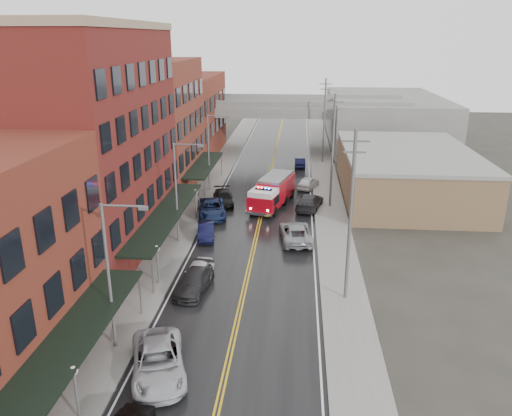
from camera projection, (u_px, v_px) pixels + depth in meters
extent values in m
cube|color=black|center=(260.00, 221.00, 49.69)|extent=(11.00, 160.00, 0.02)
cube|color=slate|center=(188.00, 218.00, 50.26)|extent=(3.00, 160.00, 0.15)
cube|color=slate|center=(334.00, 223.00, 49.07)|extent=(3.00, 160.00, 0.15)
cube|color=gray|center=(204.00, 219.00, 50.12)|extent=(0.30, 160.00, 0.15)
cube|color=gray|center=(317.00, 222.00, 49.21)|extent=(0.30, 160.00, 0.15)
cube|color=maroon|center=(93.00, 144.00, 41.24)|extent=(9.00, 20.00, 18.00)
cube|color=maroon|center=(154.00, 126.00, 58.22)|extent=(9.00, 15.00, 15.00)
cube|color=maroon|center=(187.00, 116.00, 75.19)|extent=(9.00, 20.00, 12.00)
cube|color=brown|center=(406.00, 174.00, 57.00)|extent=(14.00, 22.00, 5.00)
cube|color=slate|center=(384.00, 120.00, 84.61)|extent=(18.00, 30.00, 8.00)
cube|color=black|center=(69.00, 343.00, 24.83)|extent=(2.60, 16.00, 0.18)
cylinder|color=slate|center=(140.00, 296.00, 32.39)|extent=(0.10, 0.10, 3.00)
cube|color=black|center=(166.00, 214.00, 42.73)|extent=(2.60, 18.00, 0.18)
cylinder|color=slate|center=(152.00, 276.00, 35.02)|extent=(0.10, 0.10, 3.00)
cylinder|color=slate|center=(199.00, 200.00, 51.22)|extent=(0.10, 0.10, 3.00)
cube|color=black|center=(204.00, 165.00, 59.21)|extent=(2.60, 13.00, 0.18)
cylinder|color=slate|center=(204.00, 192.00, 53.86)|extent=(0.10, 0.10, 3.00)
cylinder|color=slate|center=(221.00, 165.00, 65.35)|extent=(0.10, 0.10, 3.00)
cylinder|color=#59595B|center=(77.00, 398.00, 23.38)|extent=(0.14, 0.14, 2.80)
sphere|color=silver|center=(73.00, 371.00, 22.89)|extent=(0.44, 0.44, 0.44)
cylinder|color=#59595B|center=(158.00, 267.00, 36.57)|extent=(0.14, 0.14, 2.80)
sphere|color=silver|center=(157.00, 249.00, 36.08)|extent=(0.44, 0.44, 0.44)
cylinder|color=#59595B|center=(196.00, 206.00, 49.75)|extent=(0.14, 0.14, 2.80)
sphere|color=silver|center=(195.00, 192.00, 49.26)|extent=(0.44, 0.44, 0.44)
cylinder|color=#59595B|center=(109.00, 279.00, 28.05)|extent=(0.18, 0.18, 9.00)
cylinder|color=#59595B|center=(123.00, 206.00, 26.52)|extent=(2.40, 0.12, 0.12)
cube|color=#59595B|center=(143.00, 208.00, 26.47)|extent=(0.50, 0.22, 0.18)
cylinder|color=#59595B|center=(176.00, 194.00, 43.12)|extent=(0.18, 0.18, 9.00)
cylinder|color=#59595B|center=(188.00, 144.00, 41.59)|extent=(2.40, 0.12, 0.12)
cube|color=#59595B|center=(201.00, 146.00, 41.54)|extent=(0.50, 0.22, 0.18)
cylinder|color=#59595B|center=(209.00, 153.00, 58.19)|extent=(0.18, 0.18, 9.00)
cylinder|color=#59595B|center=(218.00, 116.00, 56.66)|extent=(2.40, 0.12, 0.12)
cube|color=#59595B|center=(227.00, 117.00, 56.61)|extent=(0.50, 0.22, 0.18)
cylinder|color=#59595B|center=(350.00, 219.00, 33.02)|extent=(0.24, 0.24, 12.00)
cube|color=#59595B|center=(355.00, 141.00, 31.33)|extent=(1.80, 0.12, 0.12)
cube|color=#59595B|center=(355.00, 152.00, 31.56)|extent=(1.40, 0.12, 0.12)
cylinder|color=#59595B|center=(333.00, 153.00, 51.86)|extent=(0.24, 0.24, 12.00)
cube|color=#59595B|center=(335.00, 102.00, 50.17)|extent=(1.80, 0.12, 0.12)
cube|color=#59595B|center=(335.00, 109.00, 50.40)|extent=(1.40, 0.12, 0.12)
cylinder|color=#59595B|center=(324.00, 122.00, 70.70)|extent=(0.24, 0.24, 12.00)
cube|color=#59595B|center=(326.00, 84.00, 69.01)|extent=(1.80, 0.12, 0.12)
cube|color=#59595B|center=(326.00, 89.00, 69.23)|extent=(1.40, 0.12, 0.12)
cube|color=slate|center=(276.00, 109.00, 77.63)|extent=(40.00, 10.00, 1.50)
cube|color=slate|center=(207.00, 132.00, 79.75)|extent=(1.60, 8.00, 6.00)
cube|color=slate|center=(346.00, 134.00, 77.96)|extent=(1.60, 8.00, 6.00)
cube|color=#A40713|center=(276.00, 188.00, 54.68)|extent=(4.12, 6.40, 2.26)
cube|color=#A40713|center=(264.00, 202.00, 51.06)|extent=(3.31, 3.39, 1.61)
cube|color=silver|center=(264.00, 192.00, 50.71)|extent=(3.13, 3.15, 0.54)
cube|color=black|center=(264.00, 199.00, 51.15)|extent=(3.06, 2.36, 0.86)
cube|color=slate|center=(276.00, 177.00, 54.26)|extent=(3.75, 5.92, 0.32)
cube|color=black|center=(264.00, 189.00, 50.60)|extent=(1.74, 0.73, 0.15)
sphere|color=#FF0C0C|center=(258.00, 188.00, 50.76)|extent=(0.21, 0.21, 0.21)
sphere|color=#1933FF|center=(269.00, 189.00, 50.38)|extent=(0.21, 0.21, 0.21)
cylinder|color=black|center=(252.00, 209.00, 51.61)|extent=(1.13, 0.64, 1.07)
cylinder|color=black|center=(274.00, 211.00, 50.85)|extent=(1.13, 0.64, 1.07)
cylinder|color=black|center=(264.00, 198.00, 54.95)|extent=(1.13, 0.64, 1.07)
cylinder|color=black|center=(285.00, 201.00, 54.19)|extent=(1.13, 0.64, 1.07)
cylinder|color=black|center=(272.00, 192.00, 57.34)|extent=(1.13, 0.64, 1.07)
cylinder|color=black|center=(291.00, 194.00, 56.58)|extent=(1.13, 0.64, 1.07)
imported|color=#ADAEB5|center=(158.00, 361.00, 26.92)|extent=(4.43, 6.54, 1.66)
imported|color=#232326|center=(194.00, 282.00, 35.91)|extent=(2.58, 5.14, 1.43)
imported|color=silver|center=(198.00, 272.00, 37.31)|extent=(2.07, 4.39, 1.45)
imported|color=black|center=(206.00, 231.00, 45.34)|extent=(2.08, 4.34, 1.37)
imported|color=#111D41|center=(212.00, 209.00, 50.86)|extent=(3.86, 6.27, 1.62)
imported|color=black|center=(223.00, 198.00, 54.32)|extent=(3.08, 5.45, 1.49)
imported|color=#919498|center=(296.00, 233.00, 44.66)|extent=(3.33, 6.05, 1.61)
imported|color=#29292B|center=(310.00, 202.00, 52.99)|extent=(3.40, 5.79, 1.58)
imported|color=white|center=(308.00, 183.00, 60.17)|extent=(3.05, 4.58, 1.45)
imported|color=black|center=(300.00, 162.00, 70.07)|extent=(1.53, 4.12, 1.34)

